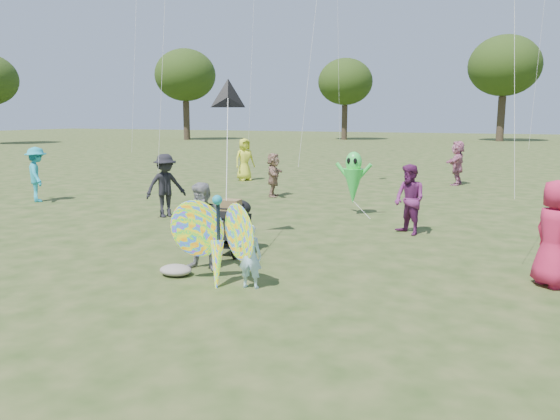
# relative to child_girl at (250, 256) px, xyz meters

# --- Properties ---
(ground) EXTENTS (160.00, 160.00, 0.00)m
(ground) POSITION_rel_child_girl_xyz_m (0.28, -0.49, -0.52)
(ground) COLOR #51592B
(ground) RESTS_ON ground
(child_girl) EXTENTS (0.41, 0.30, 1.03)m
(child_girl) POSITION_rel_child_girl_xyz_m (0.00, 0.00, 0.00)
(child_girl) COLOR #B0E2F9
(child_girl) RESTS_ON ground
(adult_man) EXTENTS (0.81, 0.66, 1.56)m
(adult_man) POSITION_rel_child_girl_xyz_m (-1.18, 0.58, 0.26)
(adult_man) COLOR gray
(adult_man) RESTS_ON ground
(grey_bag) EXTENTS (0.57, 0.47, 0.18)m
(grey_bag) POSITION_rel_child_girl_xyz_m (-1.48, 0.12, -0.43)
(grey_bag) COLOR gray
(grey_bag) RESTS_ON ground
(crowd_a) EXTENTS (0.93, 1.00, 1.72)m
(crowd_a) POSITION_rel_child_girl_xyz_m (4.40, 1.99, 0.34)
(crowd_a) COLOR #BC1E44
(crowd_a) RESTS_ON ground
(crowd_b) EXTENTS (1.14, 1.26, 1.70)m
(crowd_b) POSITION_rel_child_girl_xyz_m (-4.78, 4.61, 0.33)
(crowd_b) COLOR black
(crowd_b) RESTS_ON ground
(crowd_d) EXTENTS (0.78, 1.43, 1.47)m
(crowd_d) POSITION_rel_child_girl_xyz_m (-3.64, 9.16, 0.22)
(crowd_d) COLOR #9A745E
(crowd_d) RESTS_ON ground
(crowd_e) EXTENTS (0.99, 0.97, 1.62)m
(crowd_e) POSITION_rel_child_girl_xyz_m (1.60, 4.98, 0.29)
(crowd_e) COLOR #68225C
(crowd_e) RESTS_ON ground
(crowd_g) EXTENTS (0.96, 1.02, 1.75)m
(crowd_g) POSITION_rel_child_girl_xyz_m (-6.59, 12.88, 0.36)
(crowd_g) COLOR yellow
(crowd_g) RESTS_ON ground
(crowd_i) EXTENTS (1.27, 1.20, 1.73)m
(crowd_i) POSITION_rel_child_girl_xyz_m (-10.07, 5.26, 0.35)
(crowd_i) COLOR #219FB7
(crowd_i) RESTS_ON ground
(crowd_j) EXTENTS (0.73, 1.66, 1.73)m
(crowd_j) POSITION_rel_child_girl_xyz_m (1.72, 14.81, 0.35)
(crowd_j) COLOR #BB6B8C
(crowd_j) RESTS_ON ground
(jogging_stroller) EXTENTS (0.55, 1.07, 1.09)m
(jogging_stroller) POSITION_rel_child_girl_xyz_m (-1.28, 1.87, 0.10)
(jogging_stroller) COLOR black
(jogging_stroller) RESTS_ON ground
(butterfly_kite) EXTENTS (1.74, 0.75, 1.66)m
(butterfly_kite) POSITION_rel_child_girl_xyz_m (-0.55, -0.05, 0.20)
(butterfly_kite) COLOR #E45824
(butterfly_kite) RESTS_ON ground
(delta_kite_rig) EXTENTS (1.49, 2.34, 2.22)m
(delta_kite_rig) POSITION_rel_child_girl_xyz_m (-1.81, 2.68, 2.54)
(delta_kite_rig) COLOR black
(delta_kite_rig) RESTS_ON ground
(alien_kite) EXTENTS (1.12, 0.69, 1.74)m
(alien_kite) POSITION_rel_child_girl_xyz_m (-0.25, 6.86, 0.45)
(alien_kite) COLOR #34E04C
(alien_kite) RESTS_ON ground
(tree_line) EXTENTS (91.78, 33.60, 10.79)m
(tree_line) POSITION_rel_child_girl_xyz_m (3.95, 44.50, 6.34)
(tree_line) COLOR #3A2D21
(tree_line) RESTS_ON ground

